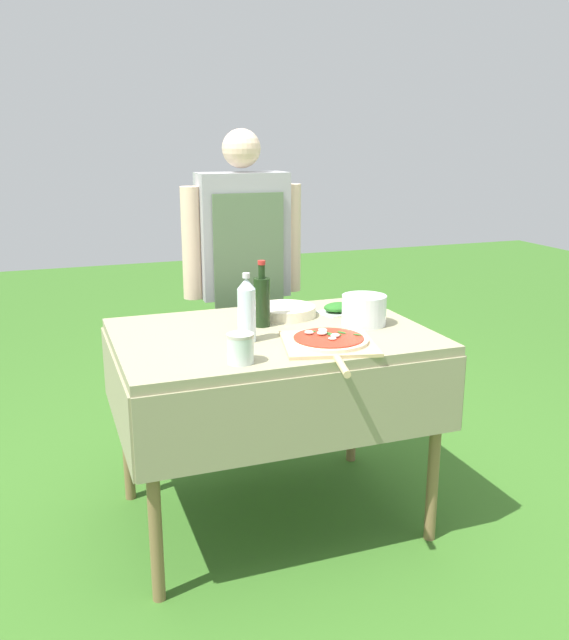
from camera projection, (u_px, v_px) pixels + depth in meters
ground_plane at (272, 517)px, 2.75m from camera, size 12.00×12.00×0.00m
prep_table at (271, 355)px, 2.57m from camera, size 1.18×0.84×0.79m
person_cook at (243, 267)px, 3.19m from camera, size 0.58×0.19×1.53m
pizza_on_peel at (329, 342)px, 2.37m from camera, size 0.38×0.52×0.05m
oil_bottle at (262, 300)px, 2.60m from camera, size 0.06×0.06×0.26m
water_bottle at (247, 310)px, 2.40m from camera, size 0.07×0.07×0.25m
herb_container at (338, 308)px, 2.82m from camera, size 0.18×0.16×0.04m
mixing_tub at (364, 310)px, 2.63m from camera, size 0.17×0.17×0.12m
plate_stack at (285, 311)px, 2.77m from camera, size 0.26×0.26×0.04m
sauce_jar at (240, 350)px, 2.18m from camera, size 0.09×0.09×0.10m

